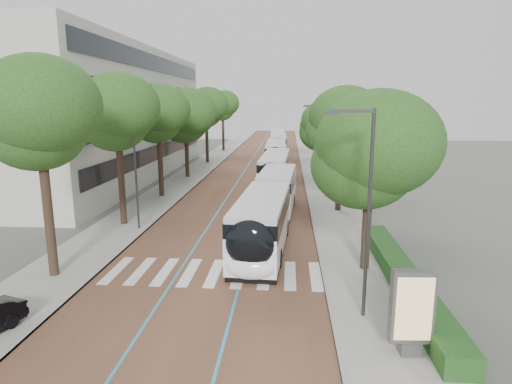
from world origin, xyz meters
TOP-DOWN VIEW (x-y plane):
  - ground at (0.00, 0.00)m, footprint 160.00×160.00m
  - road at (0.00, 40.00)m, footprint 11.00×140.00m
  - sidewalk_left at (-7.50, 40.00)m, footprint 4.00×140.00m
  - sidewalk_right at (7.50, 40.00)m, footprint 4.00×140.00m
  - kerb_left at (-5.60, 40.00)m, footprint 0.20×140.00m
  - kerb_right at (5.60, 40.00)m, footprint 0.20×140.00m
  - zebra_crossing at (0.20, 1.00)m, footprint 10.55×3.60m
  - lane_line_left at (-1.60, 40.00)m, footprint 0.12×126.00m
  - lane_line_right at (1.60, 40.00)m, footprint 0.12×126.00m
  - office_building at (-19.47, 28.00)m, footprint 18.11×40.00m
  - hedge at (9.10, 0.00)m, footprint 1.20×14.00m
  - streetlight_near at (6.62, -3.00)m, footprint 1.82×0.20m
  - streetlight_far at (6.62, 22.00)m, footprint 1.82×0.20m
  - lamp_post_left at (-6.10, 8.00)m, footprint 0.14×0.14m
  - trees_left at (-7.50, 25.68)m, footprint 6.31×60.22m
  - trees_right at (7.70, 19.21)m, footprint 5.98×47.40m
  - lead_bus at (2.61, 8.15)m, footprint 3.64×18.52m
  - bus_queued_0 at (2.45, 23.97)m, footprint 2.98×12.48m
  - bus_queued_1 at (2.16, 37.50)m, footprint 2.67×12.43m
  - bus_queued_2 at (2.11, 50.83)m, footprint 2.80×12.45m
  - bus_queued_3 at (1.58, 63.92)m, footprint 3.18×12.51m
  - ad_panel at (7.88, -5.53)m, footprint 1.44×0.59m

SIDE VIEW (x-z plane):
  - ground at x=0.00m, z-range 0.00..0.00m
  - road at x=0.00m, z-range 0.00..0.02m
  - lane_line_left at x=-1.60m, z-range 0.02..0.03m
  - lane_line_right at x=1.60m, z-range 0.02..0.03m
  - zebra_crossing at x=0.20m, z-range 0.02..0.03m
  - sidewalk_left at x=-7.50m, z-range 0.00..0.12m
  - sidewalk_right at x=7.50m, z-range 0.00..0.12m
  - kerb_left at x=-5.60m, z-range -0.01..0.13m
  - kerb_right at x=5.60m, z-range -0.01..0.13m
  - hedge at x=9.10m, z-range 0.12..0.92m
  - bus_queued_0 at x=2.45m, z-range 0.02..3.22m
  - bus_queued_1 at x=2.16m, z-range 0.02..3.22m
  - bus_queued_2 at x=2.11m, z-range 0.02..3.22m
  - bus_queued_3 at x=1.58m, z-range 0.02..3.22m
  - lead_bus at x=2.61m, z-range 0.03..3.23m
  - ad_panel at x=7.88m, z-range 0.19..3.13m
  - lamp_post_left at x=-6.10m, z-range 0.12..8.12m
  - streetlight_near at x=6.62m, z-range 0.82..8.82m
  - streetlight_far at x=6.62m, z-range 0.82..8.82m
  - trees_right at x=7.70m, z-range 1.41..10.40m
  - office_building at x=-19.47m, z-range 0.00..14.00m
  - trees_left at x=-7.50m, z-range 2.28..12.13m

